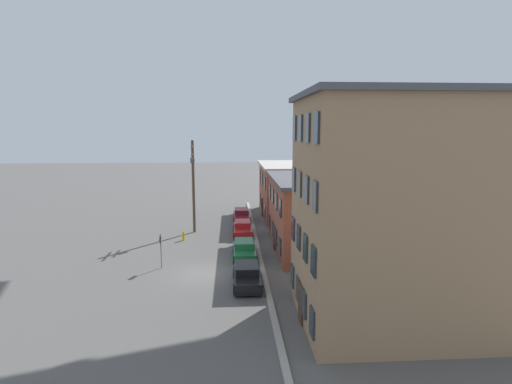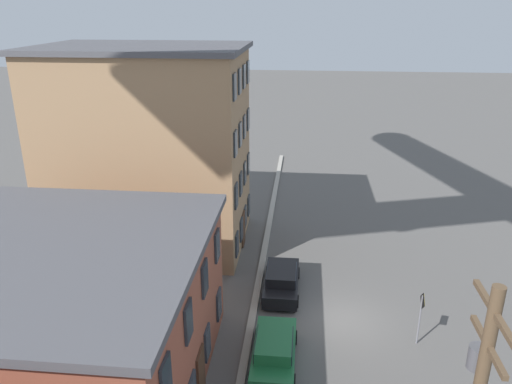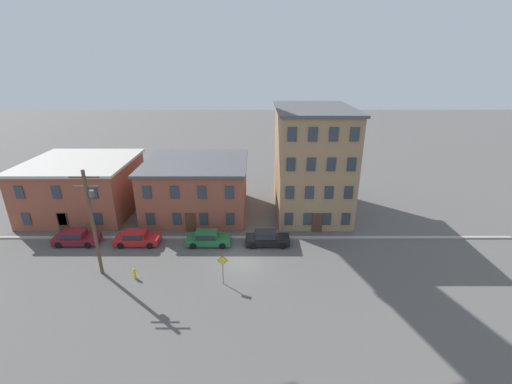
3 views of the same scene
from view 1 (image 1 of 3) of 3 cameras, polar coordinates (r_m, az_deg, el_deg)
The scene contains 12 objects.
ground_plane at distance 30.41m, azimuth -7.60°, elevation -11.54°, with size 200.00×200.00×0.00m, color #565451.
kerb_strip at distance 30.40m, azimuth 1.06°, elevation -11.31°, with size 56.00×0.36×0.16m, color #9E998E.
apartment_corner at distance 49.46m, azimuth 7.25°, elevation 0.32°, with size 12.04×11.38×6.42m.
apartment_midblock at distance 36.23m, azimuth 11.07°, elevation -2.97°, with size 11.94×11.08×6.42m.
apartment_far at distance 23.20m, azimuth 21.13°, elevation -2.46°, with size 8.66×12.18×12.50m.
car_maroon at distance 46.51m, azimuth -2.06°, elevation -3.27°, with size 4.40×1.92×1.43m.
car_red at distance 40.49m, azimuth -1.94°, elevation -5.13°, with size 4.40×1.92×1.43m.
car_green at distance 33.56m, azimuth -1.68°, elevation -8.13°, with size 4.40×1.92×1.43m.
car_black at distance 27.96m, azimuth -1.29°, elevation -11.70°, with size 4.40×1.92×1.43m.
caution_sign at distance 31.70m, azimuth -13.46°, elevation -7.46°, with size 0.85×0.08×2.71m.
utility_pole at distance 41.24m, azimuth -8.95°, elevation 1.51°, with size 2.40×0.44×9.50m.
fire_hydrant at distance 39.23m, azimuth -10.35°, elevation -6.14°, with size 0.24×0.34×0.96m.
Camera 1 is at (28.41, 2.17, 10.63)m, focal length 28.00 mm.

